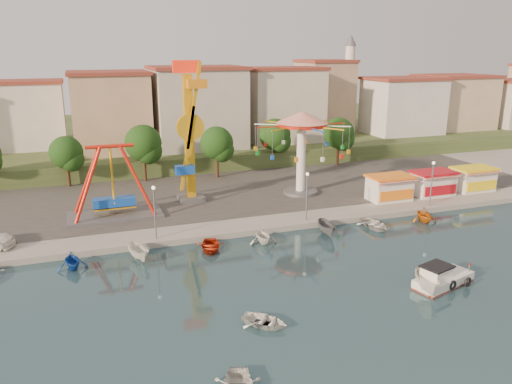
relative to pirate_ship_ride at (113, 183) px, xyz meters
name	(u,v)px	position (x,y,z in m)	size (l,w,h in m)	color
ground	(284,290)	(11.21, -21.34, -4.39)	(200.00, 200.00, 0.00)	#132835
quay_deck	(159,147)	(11.21, 40.66, -4.09)	(200.00, 100.00, 0.60)	#9E998E
asphalt_pad	(197,187)	(11.21, 8.66, -3.79)	(90.00, 28.00, 0.01)	#4C4944
hill_terrace	(155,137)	(11.21, 45.66, -2.89)	(200.00, 60.00, 3.00)	#384C26
pirate_ship_ride	(113,183)	(0.00, 0.00, 0.00)	(10.00, 5.00, 8.00)	#59595E
kamikaze_tower	(190,135)	(9.34, 2.98, 4.21)	(3.60, 3.10, 16.50)	#59595E
wave_swinger	(302,134)	(22.96, 1.43, 3.80)	(11.60, 11.60, 10.40)	#59595E
booth_left	(389,188)	(31.92, -4.86, -2.23)	(5.40, 3.78, 3.08)	white
booth_mid	(433,183)	(38.28, -4.86, -2.23)	(5.40, 3.78, 3.08)	white
booth_right	(473,179)	(44.61, -4.86, -2.23)	(5.40, 3.78, 3.08)	white
lamp_post_1	(155,214)	(3.21, -8.34, -1.29)	(0.14, 0.14, 5.00)	#59595E
lamp_post_2	(307,198)	(19.21, -8.34, -1.29)	(0.14, 0.14, 5.00)	#59595E
lamp_post_3	(431,185)	(35.21, -8.34, -1.29)	(0.14, 0.14, 5.00)	#59595E
tree_1	(66,153)	(-4.79, 14.90, 0.81)	(4.35, 4.35, 6.80)	#382314
tree_2	(143,143)	(5.21, 14.47, 1.52)	(5.02, 5.02, 7.85)	#382314
tree_3	(217,143)	(15.21, 13.02, 1.16)	(4.68, 4.68, 7.32)	#382314
tree_4	(275,135)	(25.21, 16.01, 1.35)	(4.86, 4.86, 7.60)	#382314
tree_5	(339,133)	(35.21, 14.19, 1.31)	(4.83, 4.83, 7.54)	#382314
building_1	(29,123)	(-10.12, 30.04, 2.92)	(12.33, 9.01, 8.63)	silver
building_2	(116,111)	(3.03, 30.62, 4.22)	(11.95, 9.28, 11.23)	tan
building_3	(203,116)	(16.82, 27.46, 3.20)	(12.59, 10.50, 9.20)	beige
building_4	(271,110)	(30.28, 30.86, 3.22)	(10.75, 9.23, 9.24)	beige
building_5	(341,103)	(43.58, 28.99, 4.21)	(12.77, 10.96, 11.21)	tan
building_6	(399,99)	(55.36, 27.43, 4.78)	(8.23, 8.98, 12.36)	silver
building_7	(433,104)	(67.24, 32.36, 2.99)	(11.59, 10.93, 8.76)	beige
building_8	(511,95)	(81.14, 25.85, 4.89)	(12.84, 9.28, 12.58)	beige
minaret	(349,80)	(47.21, 32.66, 8.15)	(2.80, 2.80, 18.00)	silver
cabin_motorboat	(442,279)	(23.43, -24.90, -3.88)	(5.80, 3.50, 1.91)	white
rowboat_a	(265,321)	(7.91, -25.82, -4.06)	(2.34, 3.27, 0.68)	white
skiff	(427,282)	(21.63, -25.36, -3.64)	(1.48, 3.92, 1.51)	silver
moored_boat_1	(72,260)	(-4.51, -11.54, -3.62)	(2.54, 2.94, 1.55)	#1240A1
moored_boat_2	(139,253)	(1.15, -11.54, -3.72)	(1.32, 3.51, 1.36)	silver
moored_boat_3	(210,246)	(7.76, -11.54, -4.01)	(2.67, 3.73, 0.77)	#A9250D
moored_boat_4	(263,235)	(13.06, -11.54, -3.58)	(2.68, 3.11, 1.64)	white
moored_boat_5	(327,228)	(20.04, -11.54, -3.70)	(1.35, 3.60, 1.39)	#5E5E63
moored_boat_6	(375,224)	(25.74, -11.54, -3.98)	(2.84, 3.97, 0.82)	silver
moored_boat_7	(424,214)	(31.96, -11.54, -3.56)	(2.75, 3.18, 1.68)	#CC6712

